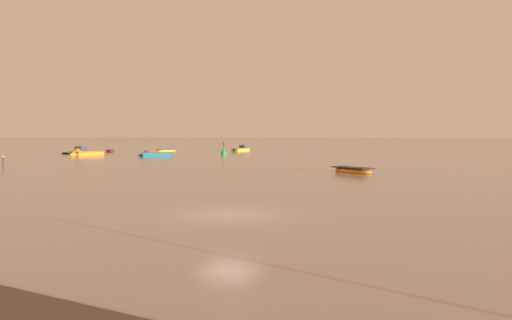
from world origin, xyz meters
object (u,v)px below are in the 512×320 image
(rowboat_moored_3, at_px, (110,151))
(channel_buoy, at_px, (224,152))
(rowboat_moored_7, at_px, (353,171))
(motorboat_moored_0, at_px, (152,155))
(motorboat_moored_2, at_px, (82,154))
(rowboat_moored_0, at_px, (67,153))
(rowboat_moored_5, at_px, (167,151))
(mooring_post_left, at_px, (3,162))
(motorboat_moored_1, at_px, (242,150))

(rowboat_moored_3, height_order, channel_buoy, channel_buoy)
(rowboat_moored_7, height_order, channel_buoy, channel_buoy)
(motorboat_moored_0, xyz_separation_m, channel_buoy, (6.64, 9.58, 0.22))
(motorboat_moored_0, relative_size, motorboat_moored_2, 0.85)
(rowboat_moored_0, xyz_separation_m, rowboat_moored_5, (7.81, 17.20, 0.06))
(rowboat_moored_3, relative_size, rowboat_moored_7, 0.92)
(rowboat_moored_0, height_order, motorboat_moored_0, motorboat_moored_0)
(rowboat_moored_7, bearing_deg, rowboat_moored_3, 2.66)
(rowboat_moored_5, height_order, mooring_post_left, mooring_post_left)
(rowboat_moored_0, height_order, motorboat_moored_2, motorboat_moored_2)
(rowboat_moored_0, bearing_deg, channel_buoy, -150.86)
(motorboat_moored_0, xyz_separation_m, rowboat_moored_7, (36.76, -15.88, -0.05))
(rowboat_moored_5, distance_m, rowboat_moored_7, 59.57)
(rowboat_moored_0, relative_size, rowboat_moored_7, 0.68)
(rowboat_moored_3, xyz_separation_m, channel_buoy, (26.82, -1.76, 0.28))
(rowboat_moored_7, bearing_deg, motorboat_moored_2, 13.28)
(motorboat_moored_2, height_order, channel_buoy, channel_buoy)
(rowboat_moored_3, xyz_separation_m, rowboat_moored_5, (8.09, 6.87, 0.01))
(motorboat_moored_1, bearing_deg, mooring_post_left, -170.63)
(rowboat_moored_3, distance_m, mooring_post_left, 44.26)
(motorboat_moored_2, bearing_deg, rowboat_moored_7, 78.89)
(rowboat_moored_5, xyz_separation_m, motorboat_moored_2, (0.37, -21.16, 0.15))
(motorboat_moored_1, relative_size, channel_buoy, 2.10)
(rowboat_moored_3, bearing_deg, motorboat_moored_1, -101.99)
(rowboat_moored_5, relative_size, mooring_post_left, 3.55)
(motorboat_moored_1, bearing_deg, rowboat_moored_3, 136.09)
(motorboat_moored_0, height_order, rowboat_moored_5, motorboat_moored_0)
(motorboat_moored_2, distance_m, channel_buoy, 22.23)
(motorboat_moored_2, height_order, mooring_post_left, motorboat_moored_2)
(channel_buoy, bearing_deg, rowboat_moored_3, 176.25)
(motorboat_moored_0, bearing_deg, mooring_post_left, 56.36)
(rowboat_moored_0, bearing_deg, motorboat_moored_0, -171.65)
(motorboat_moored_0, xyz_separation_m, mooring_post_left, (2.79, -26.50, 0.33))
(motorboat_moored_0, relative_size, motorboat_moored_1, 1.05)
(motorboat_moored_0, height_order, mooring_post_left, mooring_post_left)
(rowboat_moored_7, bearing_deg, motorboat_moored_1, -21.20)
(rowboat_moored_0, distance_m, motorboat_moored_1, 33.02)
(motorboat_moored_2, xyz_separation_m, rowboat_moored_7, (48.48, -12.92, -0.15))
(motorboat_moored_0, bearing_deg, rowboat_moored_0, -42.54)
(motorboat_moored_2, bearing_deg, mooring_post_left, 35.45)
(rowboat_moored_3, distance_m, motorboat_moored_1, 25.54)
(rowboat_moored_0, relative_size, motorboat_moored_1, 0.65)
(rowboat_moored_5, relative_size, channel_buoy, 2.02)
(rowboat_moored_3, height_order, motorboat_moored_1, motorboat_moored_1)
(motorboat_moored_1, distance_m, channel_buoy, 19.75)
(rowboat_moored_7, relative_size, channel_buoy, 1.99)
(motorboat_moored_2, bearing_deg, motorboat_moored_0, 107.96)
(motorboat_moored_1, height_order, rowboat_moored_7, motorboat_moored_1)
(rowboat_moored_3, bearing_deg, motorboat_moored_0, -171.74)
(motorboat_moored_0, xyz_separation_m, motorboat_moored_2, (-11.72, -2.95, 0.09))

